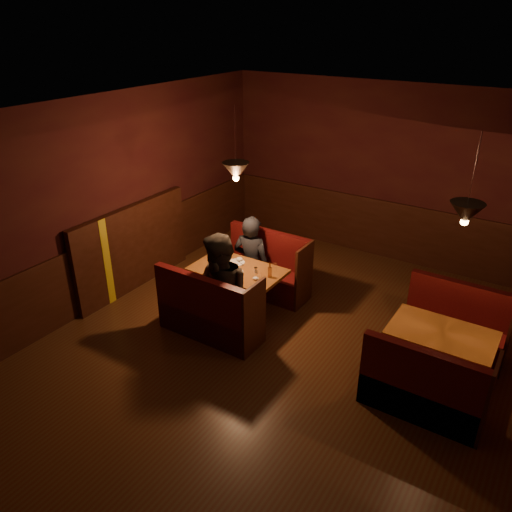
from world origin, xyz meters
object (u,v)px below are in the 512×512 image
Objects in this scene: second_table at (440,344)px; diner_b at (220,275)px; main_bench_near at (208,317)px; second_bench_far at (454,330)px; main_table at (238,279)px; main_bench_far at (266,273)px; diner_a at (251,244)px; second_bench_near at (422,393)px.

diner_b is at bearing -167.21° from second_table.
diner_b is at bearing 59.12° from main_bench_near.
main_bench_near is 3.08m from second_bench_far.
diner_b reaches higher than main_table.
main_bench_far is 0.53m from diner_a.
second_bench_far is at bearing 0.01° from main_bench_far.
main_bench_near reaches higher than second_bench_far.
diner_b is (0.09, -1.27, 0.57)m from main_bench_far.
main_bench_far is 2.80m from second_table.
second_bench_near is (2.74, 0.07, -0.01)m from main_bench_near.
main_bench_near is (0.00, -1.42, 0.00)m from main_bench_far.
second_table is (2.72, 0.03, -0.04)m from main_table.
main_table is 2.72m from second_table.
main_bench_far is 2.74m from second_bench_far.
main_bench_near is at bearing -164.59° from second_table.
main_table is at bearing 121.75° from diner_b.
second_table is at bearing 33.81° from diner_b.
second_bench_far is at bearing 175.17° from diner_a.
second_bench_far is 2.96m from diner_a.
main_bench_far reaches higher than second_bench_far.
second_bench_far is 2.99m from diner_b.
main_table is 0.72× the size of diner_b.
main_bench_near reaches higher than second_table.
main_bench_far reaches higher than main_table.
diner_b reaches higher than second_bench_far.
main_bench_far is at bearing 90.00° from main_bench_near.
main_bench_far is 1.40m from diner_b.
second_table is 0.70m from second_bench_far.
second_table is at bearing 0.73° from main_table.
second_bench_near is (2.75, -0.64, -0.23)m from main_table.
diner_b is at bearing 95.99° from diner_a.
second_bench_far is (2.75, 0.71, -0.23)m from main_table.
second_bench_near is 0.72× the size of diner_b.
main_table is 0.74m from main_bench_far.
second_bench_far is at bearing 87.80° from second_table.
second_bench_far is 0.72× the size of diner_b.
main_bench_near is at bearing -90.00° from main_bench_far.
main_bench_far and main_bench_near have the same top height.
second_bench_far is at bearing 46.70° from diner_b.
diner_a reaches higher than main_bench_far.
main_bench_far reaches higher than second_table.
second_table is at bearing 161.89° from diner_a.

